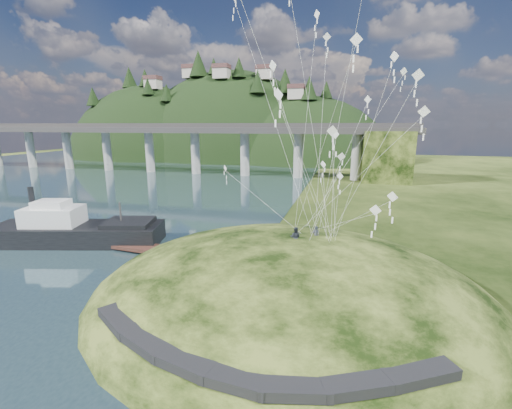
# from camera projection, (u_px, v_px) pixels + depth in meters

# --- Properties ---
(ground) EXTENTS (320.00, 320.00, 0.00)m
(ground) POSITION_uv_depth(u_px,v_px,m) (195.00, 294.00, 30.11)
(ground) COLOR black
(ground) RESTS_ON ground
(grass_hill) EXTENTS (36.00, 32.00, 13.00)m
(grass_hill) POSITION_uv_depth(u_px,v_px,m) (288.00, 310.00, 30.31)
(grass_hill) COLOR black
(grass_hill) RESTS_ON ground
(footpath) EXTENTS (22.29, 5.84, 0.83)m
(footpath) POSITION_uv_depth(u_px,v_px,m) (242.00, 360.00, 18.59)
(footpath) COLOR black
(footpath) RESTS_ON ground
(bridge) EXTENTS (160.00, 11.00, 15.00)m
(bridge) POSITION_uv_depth(u_px,v_px,m) (212.00, 142.00, 100.47)
(bridge) COLOR #2D2B2B
(bridge) RESTS_ON ground
(far_ridge) EXTENTS (153.00, 70.00, 94.50)m
(far_ridge) POSITION_uv_depth(u_px,v_px,m) (222.00, 174.00, 157.70)
(far_ridge) COLOR black
(far_ridge) RESTS_ON ground
(work_barge) EXTENTS (21.26, 10.60, 7.18)m
(work_barge) POSITION_uv_depth(u_px,v_px,m) (74.00, 229.00, 42.66)
(work_barge) COLOR black
(work_barge) RESTS_ON ground
(wooden_dock) EXTENTS (15.36, 3.61, 1.09)m
(wooden_dock) POSITION_uv_depth(u_px,v_px,m) (160.00, 250.00, 39.33)
(wooden_dock) COLOR #311914
(wooden_dock) RESTS_ON ground
(kite_flyers) EXTENTS (2.46, 1.96, 1.97)m
(kite_flyers) POSITION_uv_depth(u_px,v_px,m) (301.00, 227.00, 29.81)
(kite_flyers) COLOR #242931
(kite_flyers) RESTS_ON ground
(kite_swarm) EXTENTS (18.08, 18.13, 20.68)m
(kite_swarm) POSITION_uv_depth(u_px,v_px,m) (333.00, 96.00, 27.74)
(kite_swarm) COLOR white
(kite_swarm) RESTS_ON ground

